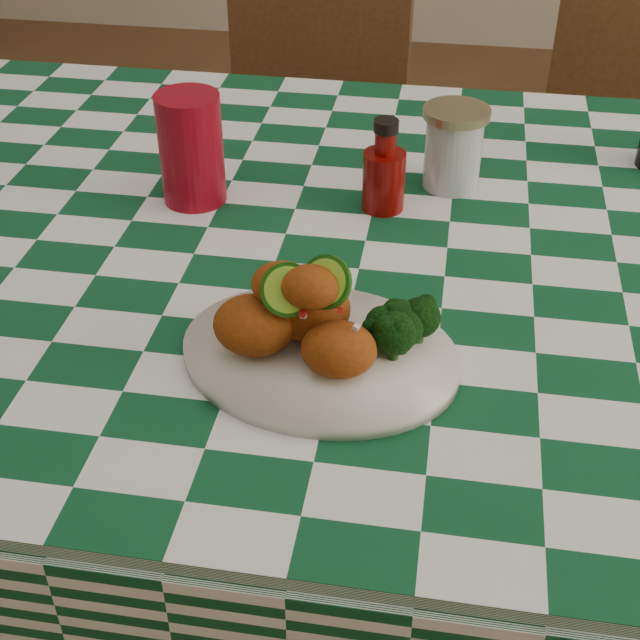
% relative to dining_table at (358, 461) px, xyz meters
% --- Properties ---
extents(ground, '(5.00, 5.00, 0.00)m').
position_rel_dining_table_xyz_m(ground, '(0.00, 0.00, -0.39)').
color(ground, brown).
rests_on(ground, ground).
extents(dining_table, '(1.66, 1.06, 0.79)m').
position_rel_dining_table_xyz_m(dining_table, '(0.00, 0.00, 0.00)').
color(dining_table, '#0D4624').
rests_on(dining_table, ground).
extents(plate, '(0.32, 0.27, 0.02)m').
position_rel_dining_table_xyz_m(plate, '(-0.02, -0.25, 0.40)').
color(plate, silver).
rests_on(plate, dining_table).
extents(fried_chicken_pile, '(0.16, 0.12, 0.10)m').
position_rel_dining_table_xyz_m(fried_chicken_pile, '(-0.03, -0.25, 0.46)').
color(fried_chicken_pile, '#923A0E').
rests_on(fried_chicken_pile, plate).
extents(broccoli_side, '(0.07, 0.07, 0.05)m').
position_rel_dining_table_xyz_m(broccoli_side, '(0.06, -0.24, 0.44)').
color(broccoli_side, black).
rests_on(broccoli_side, plate).
extents(red_tumbler, '(0.09, 0.09, 0.15)m').
position_rel_dining_table_xyz_m(red_tumbler, '(-0.24, 0.07, 0.47)').
color(red_tumbler, maroon).
rests_on(red_tumbler, dining_table).
extents(ketchup_bottle, '(0.07, 0.07, 0.12)m').
position_rel_dining_table_xyz_m(ketchup_bottle, '(0.01, 0.09, 0.46)').
color(ketchup_bottle, '#650705').
rests_on(ketchup_bottle, dining_table).
extents(mason_jar, '(0.09, 0.09, 0.11)m').
position_rel_dining_table_xyz_m(mason_jar, '(0.10, 0.17, 0.45)').
color(mason_jar, '#B2BCBA').
rests_on(mason_jar, dining_table).
extents(wooden_chair_left, '(0.43, 0.45, 0.88)m').
position_rel_dining_table_xyz_m(wooden_chair_left, '(-0.23, 0.76, 0.04)').
color(wooden_chair_left, '#472814').
rests_on(wooden_chair_left, ground).
extents(wooden_chair_right, '(0.53, 0.55, 0.98)m').
position_rel_dining_table_xyz_m(wooden_chair_right, '(0.47, 0.71, 0.10)').
color(wooden_chair_right, '#472814').
rests_on(wooden_chair_right, ground).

